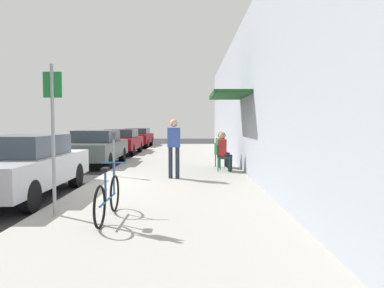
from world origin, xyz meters
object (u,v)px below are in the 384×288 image
Objects in this scene: cafe_chair_0 at (224,156)px; parked_car_2 at (124,141)px; seated_patron_0 at (226,150)px; parked_car_1 at (98,147)px; pedestrian_standing at (176,144)px; cafe_chair_1 at (222,153)px; seated_patron_1 at (223,148)px; parking_meter at (116,151)px; bicycle_0 at (110,198)px; parked_car_0 at (24,166)px; parked_car_3 at (139,137)px; street_sign at (55,127)px.

parked_car_2 is at bearing 121.78° from cafe_chair_0.
seated_patron_0 is (0.06, -0.02, 0.19)m from cafe_chair_0.
parked_car_1 is 2.59× the size of pedestrian_standing.
cafe_chair_1 is 0.51× the size of pedestrian_standing.
cafe_chair_0 is at bearing -93.44° from seated_patron_1.
parking_meter is 1.02× the size of seated_patron_0.
bicycle_0 is 7.37m from cafe_chair_1.
parked_car_0 is 5.06× the size of cafe_chair_1.
parked_car_0 is 1.00× the size of parked_car_2.
parked_car_2 is at bearing 90.00° from parked_car_1.
bicycle_0 is 1.97× the size of cafe_chair_0.
parked_car_1 reaches higher than cafe_chair_0.
parking_meter is 1.52× the size of cafe_chair_1.
pedestrian_standing is (3.37, -9.51, 0.40)m from parked_car_2.
parked_car_1 is at bearing 161.35° from cafe_chair_1.
parked_car_1 is at bearing -90.00° from parked_car_3.
parked_car_2 is 10.10m from pedestrian_standing.
street_sign is at bearing -121.23° from seated_patron_0.
parked_car_2 is at bearing 109.50° from pedestrian_standing.
parked_car_3 is 5.06× the size of cafe_chair_0.
cafe_chair_0 is at bearing -70.37° from parked_car_3.
cafe_chair_1 is (4.90, 4.69, -0.12)m from parked_car_0.
pedestrian_standing is (1.82, -0.40, 0.23)m from parking_meter.
parking_meter is at bearing -160.72° from seated_patron_0.
parked_car_1 is 5.55m from cafe_chair_0.
parked_car_3 is at bearing 109.82° from seated_patron_0.
street_sign is at bearing -52.81° from parked_car_0.
street_sign is (1.50, -1.98, 0.90)m from parked_car_0.
cafe_chair_0 is at bearing -90.03° from cafe_chair_1.
parked_car_2 is at bearing -90.00° from parked_car_3.
street_sign is at bearing -114.41° from pedestrian_standing.
parked_car_1 is 4.12m from parking_meter.
parking_meter is 3.99m from cafe_chair_1.
parked_car_0 is at bearing -121.44° from parking_meter.
parked_car_0 reaches higher than parked_car_1.
cafe_chair_1 is at bearing -163.54° from seated_patron_1.
pedestrian_standing reaches higher than seated_patron_1.
parked_car_1 is at bearing 152.14° from seated_patron_0.
seated_patron_0 is at bearing -15.26° from cafe_chair_0.
parked_car_1 is 5.17m from cafe_chair_1.
parking_meter is 4.91m from bicycle_0.
bicycle_0 is at bearing -16.44° from street_sign.
parked_car_1 reaches higher than parked_car_3.
seated_patron_1 reaches higher than cafe_chair_1.
seated_patron_0 is (4.96, 3.73, 0.07)m from parked_car_0.
parked_car_2 is at bearing 90.00° from parked_car_0.
seated_patron_0 is 2.27m from pedestrian_standing.
parked_car_0 is 3.33× the size of parking_meter.
seated_patron_0 is (3.46, 5.70, -0.82)m from street_sign.
pedestrian_standing is at bearing -51.32° from parked_car_1.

